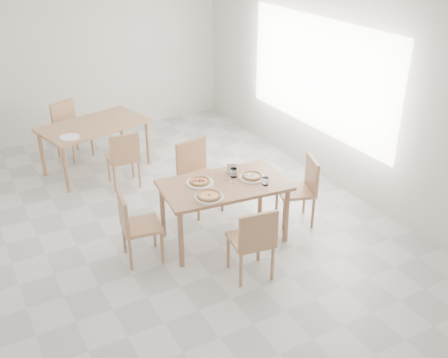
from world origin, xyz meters
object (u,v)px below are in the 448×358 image
plate_pepperoni (200,183)px  tumbler_a (234,173)px  chair_south (254,239)px  plate_empty (69,137)px  chair_north (197,171)px  chair_west (134,223)px  main_table (224,190)px  pizza_mushroom (252,176)px  chair_back_s (124,156)px  chair_back_n (69,125)px  pizza_margherita (209,195)px  plate_margherita (209,197)px  tumbler_b (265,181)px  plate_mushroom (252,178)px  napkin_holder (231,168)px  chair_east (302,186)px  second_table (94,129)px  pizza_pepperoni (200,181)px

plate_pepperoni → tumbler_a: 0.43m
chair_south → plate_empty: chair_south is taller
chair_north → chair_west: chair_north is taller
main_table → pizza_mushroom: (0.36, -0.05, 0.12)m
chair_back_s → chair_back_n: size_ratio=0.94×
chair_north → tumbler_a: size_ratio=8.69×
chair_west → chair_back_s: (0.51, 1.77, 0.00)m
plate_pepperoni → pizza_mushroom: bearing=-17.0°
chair_south → pizza_margherita: bearing=-63.0°
plate_margherita → tumbler_b: 0.71m
chair_south → plate_margherita: bearing=-63.0°
plate_margherita → chair_back_n: (-0.65, 3.59, -0.24)m
pizza_mushroom → chair_back_n: (-1.31, 3.41, -0.26)m
main_table → chair_north: bearing=91.9°
plate_mushroom → pizza_margherita: (-0.67, -0.17, 0.02)m
pizza_mushroom → napkin_holder: size_ratio=2.04×
chair_north → pizza_margherita: (-0.38, -1.06, 0.24)m
main_table → chair_south: size_ratio=1.78×
chair_west → napkin_holder: 1.35m
chair_north → chair_east: size_ratio=1.07×
chair_east → chair_back_s: 2.58m
plate_mushroom → plate_margherita: bearing=-165.5°
chair_back_n → chair_west: bearing=-117.1°
chair_south → second_table: bearing=-70.6°
plate_pepperoni → napkin_holder: 0.47m
chair_north → pizza_margherita: bearing=-119.3°
plate_margherita → pizza_mushroom: (0.67, 0.17, 0.02)m
chair_north → plate_empty: bearing=121.9°
pizza_margherita → plate_empty: pizza_margherita is taller
chair_north → tumbler_a: bearing=-90.4°
napkin_holder → second_table: (-0.97, 2.44, -0.14)m
tumbler_a → pizza_margherita: bearing=-147.5°
plate_margherita → chair_back_s: chair_back_s is taller
plate_margherita → pizza_pepperoni: 0.36m
chair_south → chair_east: (1.16, 0.70, 0.01)m
pizza_mushroom → napkin_holder: (-0.14, 0.25, 0.03)m
plate_pepperoni → pizza_pepperoni: size_ratio=1.31×
chair_west → pizza_mushroom: chair_west is taller
tumbler_a → napkin_holder: (0.03, 0.10, 0.01)m
main_table → plate_mushroom: plate_mushroom is taller
chair_east → plate_margherita: 1.39m
plate_margherita → second_table: bearing=98.8°
plate_pepperoni → plate_empty: size_ratio=1.19×
pizza_mushroom → pizza_margherita: bearing=-165.5°
chair_west → plate_pepperoni: chair_west is taller
tumbler_b → napkin_holder: size_ratio=0.70×
tumbler_b → plate_empty: size_ratio=0.35×
plate_mushroom → plate_pepperoni: same height
chair_south → chair_west: bearing=-34.9°
pizza_margherita → napkin_holder: size_ratio=2.48×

